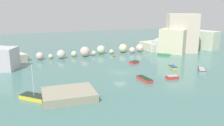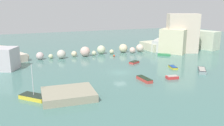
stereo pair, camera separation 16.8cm
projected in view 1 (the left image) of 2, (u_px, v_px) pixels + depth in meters
The scene contains 12 objects.
cove_water at pixel (120, 73), 51.48m from camera, with size 160.00×160.00×0.00m, color slate.
cliff_headland_right at pixel (178, 39), 74.33m from camera, with size 22.75×15.18×11.41m.
rock_breakwater at pixel (98, 51), 68.97m from camera, with size 40.51×4.43×2.73m.
stone_dock at pixel (69, 94), 37.53m from camera, with size 7.95×6.44×1.19m, color #9C957D.
channel_buoy at pixel (114, 56), 66.84m from camera, with size 0.55×0.55×0.55m, color #E04C28.
moored_boat_0 at pixel (134, 62), 59.44m from camera, with size 2.84×2.31×0.51m.
moored_boat_1 at pixel (202, 70), 51.97m from camera, with size 3.80×4.44×0.70m.
moored_boat_2 at pixel (145, 79), 45.98m from camera, with size 1.54×4.06×0.63m.
moored_boat_3 at pixel (34, 97), 37.14m from camera, with size 4.48×4.48×5.53m.
moored_boat_4 at pixel (173, 67), 55.06m from camera, with size 1.94×3.18×0.44m.
moored_boat_5 at pixel (172, 77), 47.28m from camera, with size 2.42×1.61×0.62m.
moored_boat_6 at pixel (164, 55), 68.37m from camera, with size 3.45×3.11×0.52m.
Camera 1 is at (-19.55, -45.51, 14.29)m, focal length 38.88 mm.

